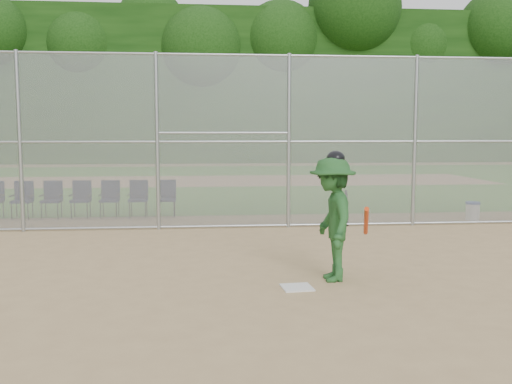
{
  "coord_description": "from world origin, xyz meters",
  "views": [
    {
      "loc": [
        -1.01,
        -8.05,
        2.21
      ],
      "look_at": [
        0.0,
        2.5,
        1.1
      ],
      "focal_mm": 40.0,
      "sensor_mm": 36.0,
      "label": 1
    }
  ],
  "objects": [
    {
      "name": "backstop_fence",
      "position": [
        0.0,
        5.0,
        2.07
      ],
      "size": [
        16.09,
        0.09,
        4.0
      ],
      "color": "gray",
      "rests_on": "ground"
    },
    {
      "name": "chair_3",
      "position": [
        -4.13,
        6.92,
        0.48
      ],
      "size": [
        0.54,
        0.52,
        0.96
      ],
      "primitive_type": null,
      "color": "#0E1334",
      "rests_on": "ground"
    },
    {
      "name": "ground",
      "position": [
        0.0,
        0.0,
        0.0
      ],
      "size": [
        100.0,
        100.0,
        0.0
      ],
      "primitive_type": "plane",
      "color": "tan",
      "rests_on": "ground"
    },
    {
      "name": "water_cooler",
      "position": [
        5.83,
        5.67,
        0.23
      ],
      "size": [
        0.36,
        0.36,
        0.46
      ],
      "color": "white",
      "rests_on": "ground"
    },
    {
      "name": "chair_5",
      "position": [
        -2.67,
        6.92,
        0.48
      ],
      "size": [
        0.54,
        0.52,
        0.96
      ],
      "primitive_type": null,
      "color": "#0E1334",
      "rests_on": "ground"
    },
    {
      "name": "spare_bats",
      "position": [
        2.27,
        5.11,
        0.42
      ],
      "size": [
        0.36,
        0.25,
        0.85
      ],
      "color": "#D84C14",
      "rests_on": "ground"
    },
    {
      "name": "chair_6",
      "position": [
        -1.93,
        6.92,
        0.48
      ],
      "size": [
        0.54,
        0.52,
        0.96
      ],
      "primitive_type": null,
      "color": "#0E1334",
      "rests_on": "ground"
    },
    {
      "name": "chair_4",
      "position": [
        -3.4,
        6.92,
        0.48
      ],
      "size": [
        0.54,
        0.52,
        0.96
      ],
      "primitive_type": null,
      "color": "#0E1334",
      "rests_on": "ground"
    },
    {
      "name": "grass_strip",
      "position": [
        0.0,
        18.0,
        0.01
      ],
      "size": [
        100.0,
        100.0,
        0.0
      ],
      "primitive_type": "plane",
      "color": "#357021",
      "rests_on": "ground"
    },
    {
      "name": "chair_1",
      "position": [
        -5.6,
        6.92,
        0.48
      ],
      "size": [
        0.54,
        0.52,
        0.96
      ],
      "primitive_type": null,
      "color": "#0E1334",
      "rests_on": "ground"
    },
    {
      "name": "dirt_patch_far",
      "position": [
        0.0,
        18.0,
        0.01
      ],
      "size": [
        24.0,
        24.0,
        0.0
      ],
      "primitive_type": "plane",
      "color": "tan",
      "rests_on": "ground"
    },
    {
      "name": "home_plate",
      "position": [
        0.33,
        -0.21,
        0.01
      ],
      "size": [
        0.46,
        0.46,
        0.02
      ],
      "primitive_type": "cube",
      "rotation": [
        0.0,
        0.0,
        0.09
      ],
      "color": "silver",
      "rests_on": "ground"
    },
    {
      "name": "treeline",
      "position": [
        0.0,
        20.0,
        5.5
      ],
      "size": [
        81.0,
        60.0,
        11.0
      ],
      "color": "black",
      "rests_on": "ground"
    },
    {
      "name": "batter_at_plate",
      "position": [
        0.92,
        0.19,
        0.94
      ],
      "size": [
        0.9,
        1.38,
        1.95
      ],
      "color": "#205122",
      "rests_on": "ground"
    },
    {
      "name": "chair_2",
      "position": [
        -4.87,
        6.92,
        0.48
      ],
      "size": [
        0.54,
        0.52,
        0.96
      ],
      "primitive_type": null,
      "color": "#0E1334",
      "rests_on": "ground"
    }
  ]
}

